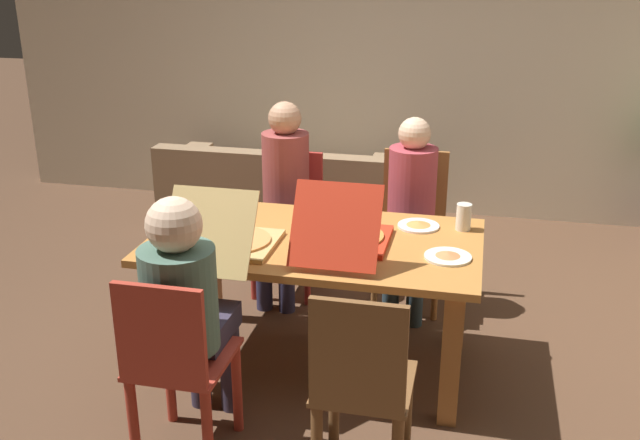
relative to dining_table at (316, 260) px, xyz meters
The scene contains 18 objects.
ground_plane 0.61m from the dining_table, ahead, with size 20.00×20.00×0.00m, color brown.
back_wall 2.77m from the dining_table, 90.00° to the left, with size 6.63×0.12×2.95m, color beige.
dining_table is the anchor object (origin of this frame).
chair_0 0.99m from the dining_table, 112.94° to the right, with size 0.39×0.43×0.90m.
person_0 0.86m from the dining_table, 116.78° to the right, with size 0.32×0.54×1.19m.
chair_1 1.01m from the dining_table, 66.72° to the left, with size 0.42×0.44×0.94m.
person_1 0.87m from the dining_table, 62.63° to the left, with size 0.29×0.48×1.19m.
chair_2 0.99m from the dining_table, 112.91° to the left, with size 0.41×0.39×0.89m.
person_2 0.87m from the dining_table, 116.39° to the left, with size 0.29×0.47×1.24m.
chair_3 1.01m from the dining_table, 66.47° to the right, with size 0.38×0.40×0.92m.
pizza_box_0 0.24m from the dining_table, 19.42° to the right, with size 0.41×0.63×0.38m.
pizza_box_1 0.47m from the dining_table, 147.35° to the right, with size 0.41×0.64×0.36m.
plate_0 0.58m from the dining_table, 29.60° to the left, with size 0.22×0.22×0.03m.
plate_1 0.69m from the dining_table, ahead, with size 0.22×0.22×0.03m.
drinking_glass_0 0.70m from the dining_table, behind, with size 0.06×0.06×0.14m, color #D9C15C.
drinking_glass_1 0.80m from the dining_table, 22.10° to the left, with size 0.08×0.08×0.14m, color silver.
drinking_glass_2 0.40m from the dining_table, 107.67° to the left, with size 0.08×0.08×0.10m, color #E0C159.
couch 2.04m from the dining_table, 111.42° to the left, with size 1.78×0.79×0.70m.
Camera 1 is at (0.78, -3.31, 2.10)m, focal length 40.72 mm.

